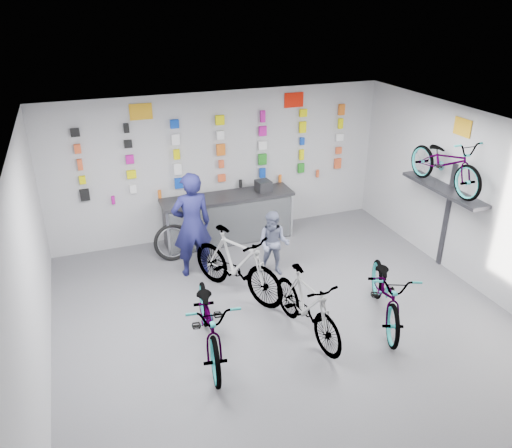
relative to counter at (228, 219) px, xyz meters
name	(u,v)px	position (x,y,z in m)	size (l,w,h in m)	color
floor	(300,341)	(0.00, -3.54, -0.49)	(8.00, 8.00, 0.00)	#505055
ceiling	(309,146)	(0.00, -3.54, 2.51)	(8.00, 8.00, 0.00)	white
wall_back	(220,165)	(0.00, 0.46, 1.01)	(7.00, 7.00, 0.00)	#BABABD
wall_left	(28,303)	(-3.50, -3.54, 1.01)	(8.00, 8.00, 0.00)	#BABABD
wall_right	(503,216)	(3.50, -3.54, 1.01)	(8.00, 8.00, 0.00)	#BABABD
counter	(228,219)	(0.00, 0.00, 0.00)	(2.70, 0.66, 1.00)	black
merch_wall	(224,153)	(0.06, 0.39, 1.30)	(5.57, 0.08, 1.57)	black
wall_bracket	(444,193)	(3.33, -2.34, 0.98)	(0.39, 1.90, 2.00)	#333338
sign_left	(141,112)	(-1.50, 0.44, 2.23)	(0.42, 0.02, 0.30)	gold
sign_right	(294,100)	(1.60, 0.44, 2.23)	(0.42, 0.02, 0.30)	red
sign_side	(462,127)	(3.48, -2.34, 2.16)	(0.02, 0.40, 0.30)	gold
bike_left	(210,320)	(-1.31, -3.28, 0.05)	(0.71, 2.05, 1.08)	gray
bike_center	(307,305)	(0.14, -3.42, 0.04)	(0.50, 1.76, 1.06)	gray
bike_right	(387,291)	(1.48, -3.50, 0.03)	(0.69, 1.97, 1.03)	gray
bike_service	(237,264)	(-0.48, -2.00, 0.11)	(0.56, 1.98, 1.19)	gray
bike_wall	(446,162)	(3.25, -2.34, 1.57)	(0.63, 1.80, 0.95)	gray
clerk	(192,225)	(-1.00, -1.05, 0.49)	(0.71, 0.47, 1.96)	#151543
customer	(274,244)	(0.36, -1.57, 0.13)	(0.60, 0.46, 1.23)	slate
spare_wheel	(172,242)	(-1.25, -0.37, -0.14)	(0.72, 0.27, 0.71)	black
register	(263,186)	(0.77, 0.01, 0.62)	(0.28, 0.30, 0.22)	black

